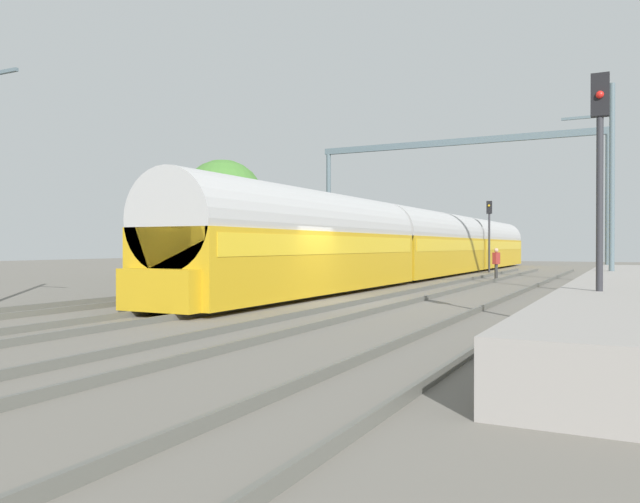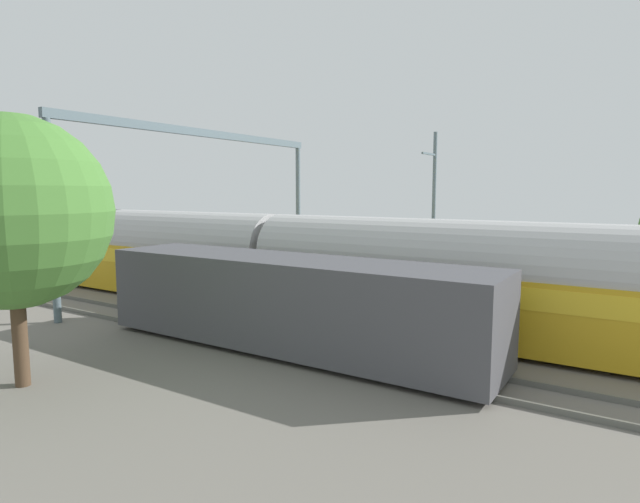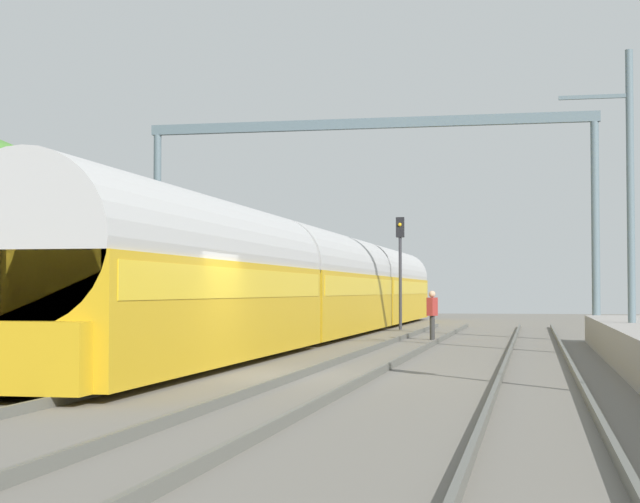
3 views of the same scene
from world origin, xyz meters
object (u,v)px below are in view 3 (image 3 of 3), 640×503
passenger_train (326,284)px  catenary_gantry (367,174)px  person_crossing (432,311)px  freight_car (108,300)px  railway_signal_far (400,257)px

passenger_train → catenary_gantry: (1.95, -2.41, 3.91)m
passenger_train → catenary_gantry: catenary_gantry is taller
passenger_train → catenary_gantry: 4.99m
person_crossing → catenary_gantry: size_ratio=0.11×
person_crossing → freight_car: bearing=-17.9°
passenger_train → person_crossing: (4.22, -2.12, -0.94)m
freight_car → railway_signal_far: (5.82, 18.98, 1.74)m
person_crossing → catenary_gantry: catenary_gantry is taller
railway_signal_far → catenary_gantry: (0.03, -9.74, 2.67)m
passenger_train → railway_signal_far: (1.92, 7.33, 1.24)m
person_crossing → railway_signal_far: bearing=-143.8°
person_crossing → catenary_gantry: 5.36m
passenger_train → freight_car: bearing=-108.5°
passenger_train → person_crossing: size_ratio=28.44×
freight_car → person_crossing: bearing=49.6°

